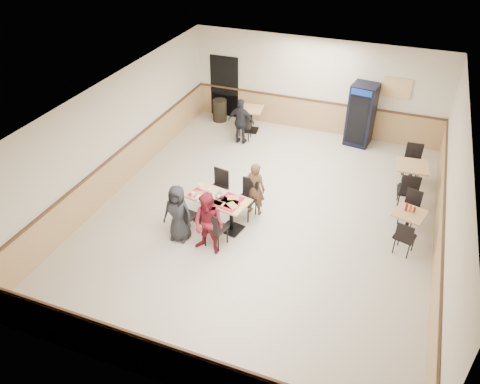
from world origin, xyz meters
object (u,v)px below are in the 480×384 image
at_px(main_table, 218,207).
at_px(lone_diner, 241,122).
at_px(side_table_near, 408,221).
at_px(pepsi_cooler, 361,115).
at_px(diner_man_opposite, 255,188).
at_px(back_table, 251,116).
at_px(diner_woman_left, 178,213).
at_px(side_table_far, 411,174).
at_px(trash_bin, 220,110).
at_px(diner_woman_right, 209,224).

xyz_separation_m(main_table, lone_diner, (-0.97, 4.06, 0.20)).
xyz_separation_m(side_table_near, pepsi_cooler, (-1.78, 4.23, 0.50)).
bearing_deg(diner_man_opposite, side_table_near, -168.04).
distance_m(side_table_near, back_table, 6.45).
relative_size(back_table, pepsi_cooler, 0.43).
bearing_deg(pepsi_cooler, back_table, -165.13).
bearing_deg(lone_diner, side_table_near, 150.06).
bearing_deg(lone_diner, back_table, -90.32).
bearing_deg(diner_woman_left, diner_man_opposite, 48.74).
height_order(lone_diner, side_table_far, lone_diner).
bearing_deg(back_table, diner_man_opposite, -68.86).
height_order(diner_woman_left, back_table, diner_woman_left).
bearing_deg(back_table, pepsi_cooler, 6.59).
distance_m(main_table, trash_bin, 5.74).
bearing_deg(side_table_far, side_table_near, -87.21).
bearing_deg(diner_man_opposite, side_table_far, -140.05).
relative_size(main_table, diner_woman_right, 1.05).
xyz_separation_m(diner_man_opposite, side_table_near, (3.57, 0.33, -0.24)).
xyz_separation_m(lone_diner, side_table_far, (5.09, -1.00, -0.18)).
bearing_deg(trash_bin, diner_woman_left, -75.51).
bearing_deg(side_table_near, diner_man_opposite, -174.77).
height_order(diner_man_opposite, side_table_near, diner_man_opposite).
relative_size(lone_diner, side_table_far, 1.75).
distance_m(main_table, side_table_far, 5.13).
height_order(main_table, side_table_far, side_table_far).
xyz_separation_m(diner_woman_left, trash_bin, (-1.57, 6.08, -0.34)).
bearing_deg(trash_bin, pepsi_cooler, 0.53).
distance_m(side_table_far, back_table, 5.43).
bearing_deg(side_table_near, trash_bin, 146.92).
relative_size(diner_man_opposite, side_table_near, 1.76).
bearing_deg(side_table_far, diner_woman_right, -134.42).
distance_m(diner_woman_right, side_table_far, 5.62).
xyz_separation_m(diner_woman_right, side_table_near, (4.03, 2.06, -0.29)).
height_order(lone_diner, pepsi_cooler, pepsi_cooler).
bearing_deg(back_table, lone_diner, -90.00).
bearing_deg(diner_woman_right, pepsi_cooler, 77.45).
xyz_separation_m(diner_man_opposite, back_table, (-1.61, 4.16, -0.18)).
bearing_deg(side_table_near, pepsi_cooler, 112.85).
relative_size(diner_woman_right, side_table_near, 1.89).
bearing_deg(diner_woman_right, back_table, 108.16).
bearing_deg(diner_woman_left, pepsi_cooler, 61.35).
distance_m(lone_diner, side_table_near, 5.97).
relative_size(diner_woman_left, diner_man_opposite, 1.00).
xyz_separation_m(diner_woman_left, side_table_far, (4.76, 3.85, -0.16)).
distance_m(side_table_near, side_table_far, 1.95).
bearing_deg(side_table_near, main_table, -165.21).
height_order(back_table, trash_bin, back_table).
bearing_deg(lone_diner, diner_man_opposite, 115.87).
bearing_deg(trash_bin, diner_man_opposite, -57.69).
xyz_separation_m(back_table, trash_bin, (-1.25, 0.35, -0.15)).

